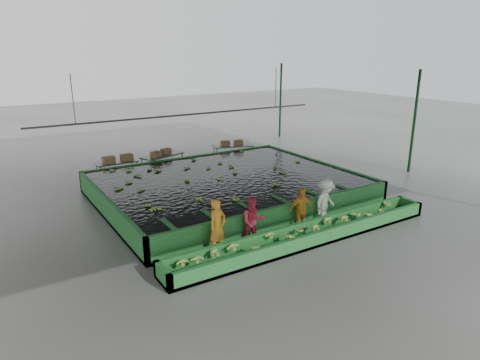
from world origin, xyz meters
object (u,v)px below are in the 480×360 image
flotation_tank (227,187)px  box_stack_left (118,162)px  worker_d (326,202)px  packing_table_mid (163,164)px  worker_b (253,221)px  worker_a (217,227)px  worker_c (301,210)px  packing_table_right (233,154)px  packing_table_left (117,171)px  box_stack_mid (161,155)px  sorting_trough (308,234)px  box_stack_right (232,145)px

flotation_tank → box_stack_left: 5.76m
worker_d → packing_table_mid: size_ratio=0.76×
worker_b → worker_a: bearing=-160.3°
worker_c → packing_table_right: (2.81, 9.04, -0.27)m
packing_table_left → packing_table_right: bearing=-1.5°
worker_c → worker_d: size_ratio=0.92×
packing_table_mid → packing_table_right: bearing=1.1°
packing_table_right → box_stack_mid: box_stack_mid is taller
worker_a → box_stack_mid: bearing=60.4°
sorting_trough → packing_table_mid: 9.81m
worker_d → worker_c: bearing=161.6°
sorting_trough → worker_a: worker_a is taller
worker_b → box_stack_left: 9.28m
box_stack_mid → worker_a: bearing=-101.7°
worker_a → box_stack_mid: (1.85, 8.89, 0.11)m
worker_b → worker_d: (3.02, 0.00, 0.04)m
worker_b → packing_table_mid: size_ratio=0.72×
flotation_tank → box_stack_left: (-3.04, 4.87, 0.42)m
worker_d → packing_table_right: bearing=60.9°
worker_b → packing_table_mid: 9.00m
sorting_trough → worker_c: worker_c is taller
worker_d → worker_a: bearing=161.6°
worker_b → packing_table_right: size_ratio=0.73×
worker_a → packing_table_right: worker_a is taller
packing_table_left → box_stack_mid: box_stack_mid is taller
worker_b → box_stack_mid: size_ratio=1.29×
worker_d → packing_table_left: worker_d is taller
flotation_tank → packing_table_right: bearing=56.5°
sorting_trough → packing_table_right: (3.14, 9.84, 0.23)m
worker_a → worker_c: size_ratio=1.14×
sorting_trough → box_stack_right: (3.08, 9.84, 0.72)m
worker_a → packing_table_right: bearing=38.6°
worker_b → worker_c: worker_b is taller
box_stack_left → packing_table_mid: bearing=-5.4°
worker_c → box_stack_right: worker_c is taller
flotation_tank → packing_table_left: flotation_tank is taller
packing_table_left → box_stack_left: 0.44m
worker_d → packing_table_mid: bearing=86.3°
packing_table_right → worker_a: bearing=-123.6°
worker_c → packing_table_mid: (-1.24, 8.97, -0.27)m
packing_table_right → box_stack_left: box_stack_left is taller
flotation_tank → box_stack_left: bearing=122.0°
box_stack_right → sorting_trough: bearing=-107.4°
sorting_trough → worker_a: bearing=164.4°
flotation_tank → box_stack_right: size_ratio=8.48×
sorting_trough → worker_c: (0.33, 0.80, 0.51)m
worker_b → box_stack_left: worker_b is taller
box_stack_mid → worker_b: bearing=-93.8°
worker_d → box_stack_mid: worker_d is taller
packing_table_left → worker_b: bearing=-80.7°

